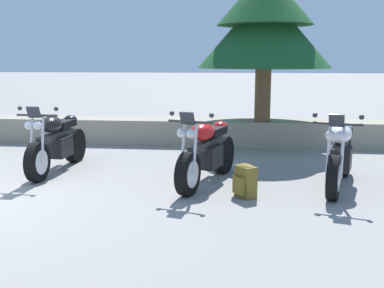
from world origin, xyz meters
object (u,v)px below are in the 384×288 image
Objects in this scene: motorcycle_white_far_right at (339,155)px; rider_backpack at (245,180)px; motorcycle_red_centre at (206,152)px; motorcycle_black_near_left at (56,143)px; pine_tree_mid_left at (265,21)px.

rider_backpack is (-1.38, -0.67, -0.24)m from motorcycle_white_far_right.
motorcycle_red_centre and motorcycle_white_far_right have the same top height.
motorcycle_black_near_left is 1.03× the size of motorcycle_red_centre.
motorcycle_red_centre is at bearing 131.88° from rider_backpack.
pine_tree_mid_left reaches higher than motorcycle_white_far_right.
pine_tree_mid_left is at bearing 84.57° from rider_backpack.
motorcycle_red_centre is 1.97m from motorcycle_white_far_right.
pine_tree_mid_left is (0.96, 3.21, 2.18)m from motorcycle_red_centre.
pine_tree_mid_left is (3.55, 2.69, 2.18)m from motorcycle_black_near_left.
motorcycle_white_far_right is (4.56, -0.51, 0.00)m from motorcycle_black_near_left.
motorcycle_black_near_left reaches higher than rider_backpack.
pine_tree_mid_left reaches higher than rider_backpack.
motorcycle_red_centre is 4.29× the size of rider_backpack.
motorcycle_black_near_left is at bearing 173.63° from motorcycle_white_far_right.
motorcycle_white_far_right is 4.00m from pine_tree_mid_left.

